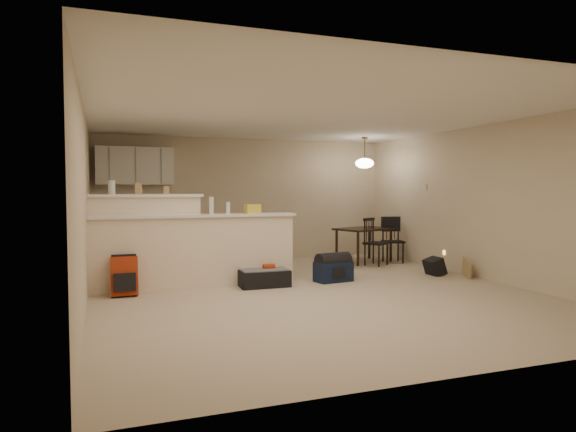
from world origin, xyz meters
name	(u,v)px	position (x,y,z in m)	size (l,w,h in m)	color
room	(312,204)	(0.00, 0.00, 1.25)	(7.00, 7.02, 2.50)	#C0AE93
breakfast_bar	(177,247)	(-1.76, 0.98, 0.61)	(3.08, 0.58, 1.39)	beige
upper_cabinets	(135,166)	(-2.20, 3.32, 1.90)	(1.40, 0.34, 0.70)	white
kitchen_counter	(148,243)	(-2.00, 3.19, 0.45)	(1.80, 0.60, 0.90)	white
thermostat	(425,187)	(2.98, 1.55, 1.50)	(0.02, 0.12, 0.12)	beige
jar	(112,187)	(-2.66, 1.12, 1.49)	(0.10, 0.10, 0.20)	silver
cereal_box	(138,189)	(-2.29, 1.12, 1.47)	(0.10, 0.07, 0.16)	#A68655
small_box	(166,190)	(-1.89, 1.12, 1.45)	(0.08, 0.06, 0.12)	#A68655
bottle_a	(211,205)	(-1.25, 0.90, 1.22)	(0.07, 0.07, 0.26)	silver
bottle_b	(228,208)	(-1.00, 0.90, 1.18)	(0.06, 0.06, 0.18)	silver
bag_lump	(253,209)	(-0.61, 0.90, 1.16)	(0.22, 0.18, 0.14)	#A68655
dining_table	(364,232)	(2.14, 2.37, 0.60)	(1.27, 1.04, 0.69)	black
pendant_lamp	(365,163)	(2.14, 2.37, 1.99)	(0.36, 0.36, 0.62)	brown
dining_chair_near	(376,242)	(2.14, 1.90, 0.45)	(0.40, 0.38, 0.91)	black
dining_chair_far	(393,240)	(2.66, 2.13, 0.45)	(0.39, 0.37, 0.89)	black
suitcase	(264,278)	(-0.52, 0.61, 0.12)	(0.73, 0.48, 0.25)	black
red_backpack	(124,276)	(-2.53, 0.61, 0.27)	(0.35, 0.22, 0.53)	#A82E12
navy_duffel	(333,272)	(0.63, 0.61, 0.16)	(0.58, 0.31, 0.31)	#111C35
black_daypack	(435,267)	(2.51, 0.56, 0.14)	(0.32, 0.23, 0.29)	black
cardboard_sheet	(467,269)	(2.85, 0.16, 0.15)	(0.39, 0.02, 0.29)	#A68655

